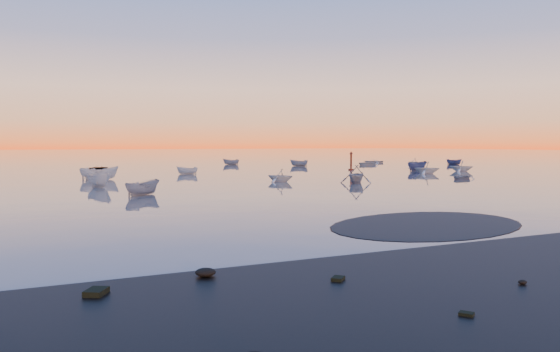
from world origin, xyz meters
TOP-DOWN VIEW (x-y plane):
  - ground at (0.00, 100.00)m, footprint 600.00×600.00m
  - mud_lobes at (0.00, -1.00)m, footprint 140.00×6.00m
  - moored_fleet at (0.00, 53.00)m, footprint 124.00×58.00m
  - boat_near_center at (-13.74, 24.00)m, footprint 3.09×3.71m
  - boat_near_right at (27.62, 38.59)m, footprint 3.64×3.60m
  - channel_marker at (23.89, 51.54)m, footprint 0.85×0.85m

SIDE VIEW (x-z plane):
  - ground at x=0.00m, z-range 0.00..0.00m
  - moored_fleet at x=0.00m, z-range -0.60..0.60m
  - boat_near_center at x=-13.74m, z-range -0.60..0.60m
  - boat_near_right at x=27.62m, z-range -0.62..0.62m
  - mud_lobes at x=0.00m, z-range -0.03..0.05m
  - channel_marker at x=23.89m, z-range -0.32..2.72m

